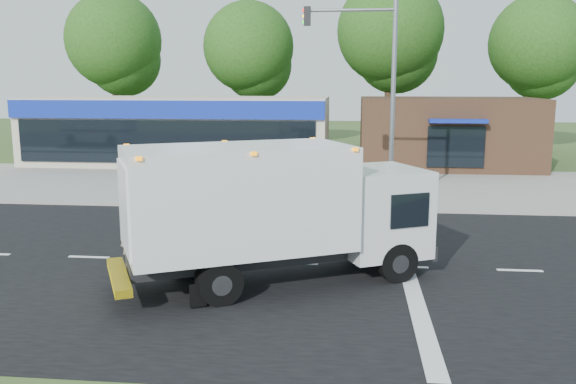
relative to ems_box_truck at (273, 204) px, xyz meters
name	(u,v)px	position (x,y,z in m)	size (l,w,h in m)	color
ground	(297,264)	(0.44, 1.63, -2.02)	(120.00, 120.00, 0.00)	#385123
road_asphalt	(297,264)	(0.44, 1.63, -2.01)	(60.00, 14.00, 0.02)	black
sidewalk	(315,203)	(0.44, 9.83, -1.96)	(60.00, 2.40, 0.12)	gray
parking_apron	(322,181)	(0.44, 15.63, -2.01)	(60.00, 9.00, 0.02)	gray
lane_markings	(345,281)	(1.80, 0.28, -2.00)	(55.20, 7.00, 0.01)	silver
ems_box_truck	(273,204)	(0.00, 0.00, 0.00)	(8.16, 5.63, 3.50)	black
emergency_worker	(133,232)	(-3.99, 1.03, -1.06)	(0.80, 0.69, 1.95)	tan
retail_strip_mall	(179,130)	(-8.56, 21.56, 0.00)	(18.00, 6.20, 4.00)	#C0B79F
brown_storefront	(448,133)	(7.44, 21.61, -0.02)	(10.00, 6.70, 4.00)	#382316
traffic_signal_pole	(376,83)	(2.80, 9.23, 2.91)	(3.51, 0.25, 8.00)	gray
background_trees	(321,46)	(-0.40, 29.79, 5.36)	(36.77, 7.39, 12.10)	#332114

